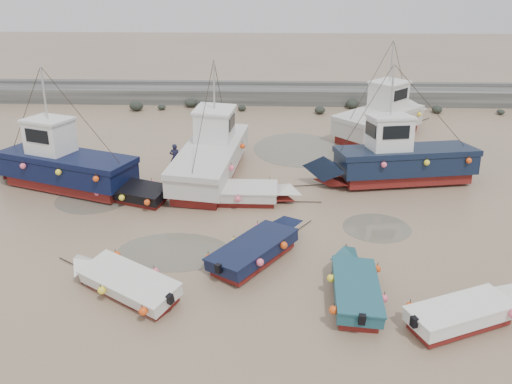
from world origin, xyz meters
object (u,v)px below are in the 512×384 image
dinghy_2 (354,284)px  person (176,170)px  dinghy_0 (124,279)px  cabin_boat_2 (395,159)px  cabin_boat_0 (57,163)px  cabin_boat_3 (384,116)px  dinghy_4 (126,189)px  cabin_boat_1 (213,152)px  dinghy_1 (260,246)px  dinghy_5 (247,192)px  dinghy_3 (470,311)px

dinghy_2 → person: dinghy_2 is taller
dinghy_0 → cabin_boat_2: cabin_boat_2 is taller
person → cabin_boat_0: bearing=15.3°
cabin_boat_0 → cabin_boat_2: bearing=-67.7°
dinghy_2 → person: size_ratio=3.54×
cabin_boat_2 → cabin_boat_3: bearing=-15.9°
dinghy_4 → person: dinghy_4 is taller
cabin_boat_1 → person: cabin_boat_1 is taller
dinghy_4 → cabin_boat_0: cabin_boat_0 is taller
dinghy_1 → dinghy_4: size_ratio=0.95×
dinghy_5 → dinghy_1: bearing=9.1°
cabin_boat_3 → person: bearing=-106.0°
dinghy_2 → dinghy_3: same height
dinghy_3 → cabin_boat_1: 15.82m
dinghy_4 → dinghy_0: bearing=-146.5°
dinghy_1 → cabin_boat_1: bearing=145.3°
dinghy_2 → dinghy_4: same height
cabin_boat_2 → dinghy_5: bearing=99.6°
dinghy_4 → dinghy_5: same height
dinghy_0 → cabin_boat_3: cabin_boat_3 is taller
dinghy_3 → dinghy_1: bearing=-140.5°
dinghy_2 → cabin_boat_3: (4.49, 17.64, 0.81)m
cabin_boat_1 → dinghy_4: bearing=-133.4°
dinghy_0 → cabin_boat_0: 10.69m
dinghy_4 → cabin_boat_3: 17.94m
dinghy_1 → dinghy_5: 5.08m
cabin_boat_1 → dinghy_5: bearing=-52.1°
dinghy_0 → dinghy_5: 8.48m
dinghy_2 → dinghy_4: (-10.34, 7.58, -0.01)m
dinghy_4 → cabin_boat_2: size_ratio=0.55×
dinghy_2 → dinghy_3: bearing=-17.5°
dinghy_5 → cabin_boat_2: (7.79, 2.59, 0.78)m
cabin_boat_3 → dinghy_1: bearing=-69.8°
dinghy_2 → dinghy_0: bearing=-177.3°
dinghy_1 → cabin_boat_3: 17.17m
dinghy_0 → dinghy_5: bearing=2.6°
cabin_boat_1 → person: 2.56m
dinghy_1 → person: bearing=156.5°
dinghy_1 → person: dinghy_1 is taller
dinghy_2 → cabin_boat_2: size_ratio=0.54×
dinghy_0 → person: dinghy_0 is taller
person → dinghy_4: bearing=57.1°
dinghy_0 → dinghy_1: same height
cabin_boat_1 → dinghy_1: bearing=-64.5°
person → dinghy_1: bearing=113.6°
dinghy_0 → cabin_boat_0: (-5.85, 8.92, 0.79)m
dinghy_1 → person: 10.14m
dinghy_2 → cabin_boat_2: cabin_boat_2 is taller
dinghy_1 → dinghy_5: same height
dinghy_3 → cabin_boat_3: (0.85, 19.01, 0.81)m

